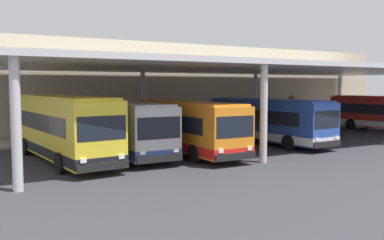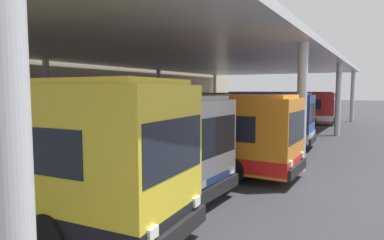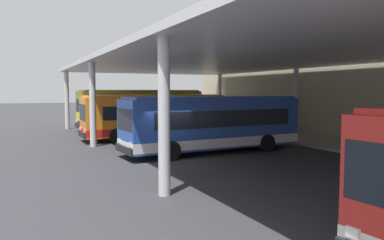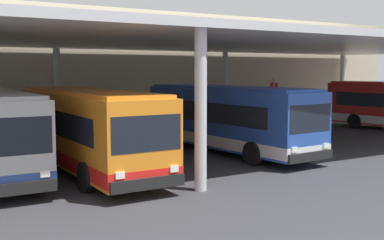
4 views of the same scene
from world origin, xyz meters
name	(u,v)px [view 3 (image 3 of 4)]	position (x,y,z in m)	size (l,w,h in m)	color
ground_plane	(167,160)	(0.00, 0.00, 0.00)	(200.00, 200.00, 0.00)	#333338
platform_kerb	(338,144)	(0.00, 11.75, 0.09)	(42.00, 4.50, 0.18)	#A39E93
station_building_facade	(376,83)	(0.00, 15.00, 4.00)	(48.00, 1.60, 7.99)	#C1B293
canopy_shelter	(258,58)	(0.00, 5.50, 5.31)	(40.00, 17.00, 5.55)	silver
bus_nearest_bay	(142,109)	(-15.35, 3.61, 1.84)	(3.41, 11.49, 3.57)	yellow
bus_second_bay	(158,113)	(-11.68, 3.80, 1.66)	(2.93, 10.60, 3.17)	#B7B7BC
bus_middle_bay	(156,116)	(-8.25, 2.41, 1.66)	(2.74, 10.53, 3.17)	orange
bus_far_bay	(213,123)	(-1.00, 3.23, 1.66)	(3.11, 10.65, 3.17)	#284CA8
bench_waiting	(257,124)	(-8.98, 11.82, 0.66)	(1.80, 0.45, 0.92)	#383D47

